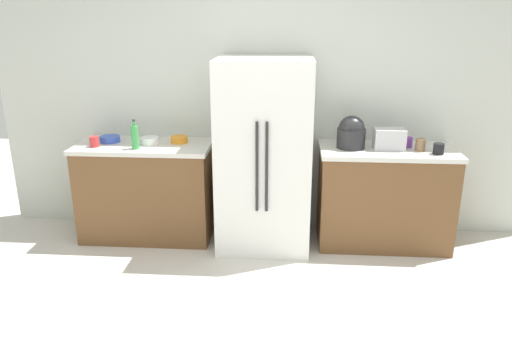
{
  "coord_description": "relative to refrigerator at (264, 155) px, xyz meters",
  "views": [
    {
      "loc": [
        0.21,
        -2.51,
        2.04
      ],
      "look_at": [
        -0.0,
        0.5,
        1.06
      ],
      "focal_mm": 33.54,
      "sensor_mm": 36.0,
      "label": 1
    }
  ],
  "objects": [
    {
      "name": "refrigerator",
      "position": [
        0.0,
        0.0,
        0.0
      ],
      "size": [
        0.82,
        0.73,
        1.7
      ],
      "color": "white",
      "rests_on": "ground_plane"
    },
    {
      "name": "cup_a",
      "position": [
        -1.53,
        -0.05,
        0.11
      ],
      "size": [
        0.08,
        0.08,
        0.09
      ],
      "primitive_type": "cylinder",
      "color": "red",
      "rests_on": "counter_left"
    },
    {
      "name": "kitchen_back_panel",
      "position": [
        0.01,
        0.42,
        0.66
      ],
      "size": [
        5.21,
        0.1,
        3.02
      ],
      "primitive_type": "cube",
      "color": "silver",
      "rests_on": "ground_plane"
    },
    {
      "name": "cup_b",
      "position": [
        1.49,
        -0.08,
        0.11
      ],
      "size": [
        0.09,
        0.09,
        0.09
      ],
      "primitive_type": "cylinder",
      "color": "black",
      "rests_on": "counter_right"
    },
    {
      "name": "rice_cooker",
      "position": [
        0.77,
        0.08,
        0.19
      ],
      "size": [
        0.25,
        0.25,
        0.29
      ],
      "color": "#262628",
      "rests_on": "counter_right"
    },
    {
      "name": "bowl_b",
      "position": [
        -1.05,
        0.07,
        0.1
      ],
      "size": [
        0.16,
        0.16,
        0.07
      ],
      "primitive_type": "cylinder",
      "color": "white",
      "rests_on": "counter_left"
    },
    {
      "name": "cup_c",
      "position": [
        1.36,
        0.02,
        0.12
      ],
      "size": [
        0.08,
        0.08,
        0.11
      ],
      "primitive_type": "cylinder",
      "color": "brown",
      "rests_on": "counter_right"
    },
    {
      "name": "toaster",
      "position": [
        1.1,
        0.06,
        0.15
      ],
      "size": [
        0.27,
        0.17,
        0.18
      ],
      "primitive_type": "cube",
      "color": "silver",
      "rests_on": "counter_right"
    },
    {
      "name": "cup_d",
      "position": [
        1.28,
        0.14,
        0.11
      ],
      "size": [
        0.08,
        0.08,
        0.09
      ],
      "primitive_type": "cylinder",
      "color": "purple",
      "rests_on": "counter_right"
    },
    {
      "name": "counter_left",
      "position": [
        -1.12,
        0.07,
        -0.39
      ],
      "size": [
        1.24,
        0.61,
        0.91
      ],
      "color": "brown",
      "rests_on": "ground_plane"
    },
    {
      "name": "bottle_a",
      "position": [
        -1.14,
        -0.09,
        0.17
      ],
      "size": [
        0.07,
        0.07,
        0.26
      ],
      "color": "green",
      "rests_on": "counter_left"
    },
    {
      "name": "counter_right",
      "position": [
        1.1,
        0.07,
        -0.39
      ],
      "size": [
        1.2,
        0.61,
        0.91
      ],
      "color": "brown",
      "rests_on": "ground_plane"
    },
    {
      "name": "bowl_c",
      "position": [
        -1.45,
        0.13,
        0.09
      ],
      "size": [
        0.19,
        0.19,
        0.06
      ],
      "primitive_type": "cylinder",
      "color": "blue",
      "rests_on": "counter_left"
    },
    {
      "name": "bowl_a",
      "position": [
        -0.8,
        0.15,
        0.09
      ],
      "size": [
        0.16,
        0.16,
        0.06
      ],
      "primitive_type": "cylinder",
      "color": "orange",
      "rests_on": "counter_left"
    }
  ]
}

